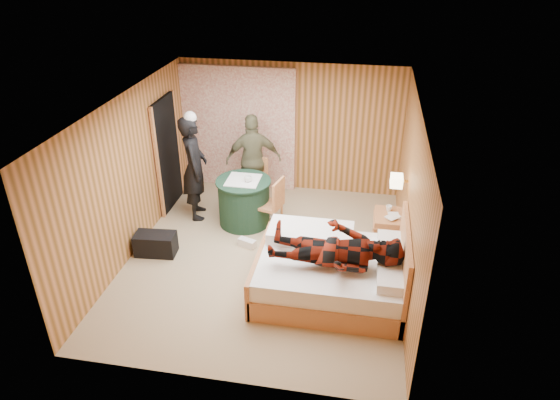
% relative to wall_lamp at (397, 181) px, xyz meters
% --- Properties ---
extents(floor, '(4.20, 5.00, 0.01)m').
position_rel_wall_lamp_xyz_m(floor, '(-1.92, -0.45, -1.30)').
color(floor, tan).
rests_on(floor, ground).
extents(ceiling, '(4.20, 5.00, 0.01)m').
position_rel_wall_lamp_xyz_m(ceiling, '(-1.92, -0.45, 1.20)').
color(ceiling, silver).
rests_on(ceiling, wall_back).
extents(wall_back, '(4.20, 0.02, 2.50)m').
position_rel_wall_lamp_xyz_m(wall_back, '(-1.92, 2.05, -0.05)').
color(wall_back, '#C37D4B').
rests_on(wall_back, floor).
extents(wall_left, '(0.02, 5.00, 2.50)m').
position_rel_wall_lamp_xyz_m(wall_left, '(-4.02, -0.45, -0.05)').
color(wall_left, '#C37D4B').
rests_on(wall_left, floor).
extents(wall_right, '(0.02, 5.00, 2.50)m').
position_rel_wall_lamp_xyz_m(wall_right, '(0.18, -0.45, -0.05)').
color(wall_right, '#C37D4B').
rests_on(wall_right, floor).
extents(curtain, '(2.20, 0.08, 2.40)m').
position_rel_wall_lamp_xyz_m(curtain, '(-2.92, 1.98, -0.10)').
color(curtain, white).
rests_on(curtain, floor).
extents(doorway, '(0.06, 0.90, 2.05)m').
position_rel_wall_lamp_xyz_m(doorway, '(-3.98, 0.95, -0.28)').
color(doorway, black).
rests_on(doorway, floor).
extents(wall_lamp, '(0.26, 0.24, 0.16)m').
position_rel_wall_lamp_xyz_m(wall_lamp, '(0.00, 0.00, 0.00)').
color(wall_lamp, gold).
rests_on(wall_lamp, wall_right).
extents(bed, '(2.08, 1.64, 1.13)m').
position_rel_wall_lamp_xyz_m(bed, '(-0.80, -1.09, -0.97)').
color(bed, '#E79D5F').
rests_on(bed, floor).
extents(nightstand, '(0.46, 0.62, 0.60)m').
position_rel_wall_lamp_xyz_m(nightstand, '(-0.04, 0.20, -0.99)').
color(nightstand, '#E79D5F').
rests_on(nightstand, floor).
extents(round_table, '(0.95, 0.95, 0.84)m').
position_rel_wall_lamp_xyz_m(round_table, '(-2.49, 0.54, -0.88)').
color(round_table, '#1B3B27').
rests_on(round_table, floor).
extents(chair_far, '(0.55, 0.55, 0.93)m').
position_rel_wall_lamp_xyz_m(chair_far, '(-2.46, 1.27, -0.76)').
color(chair_far, '#E79D5F').
rests_on(chair_far, floor).
extents(chair_near, '(0.52, 0.52, 0.96)m').
position_rel_wall_lamp_xyz_m(chair_near, '(-1.96, 0.40, -0.74)').
color(chair_near, '#E79D5F').
rests_on(chair_near, floor).
extents(duffel_bag, '(0.66, 0.39, 0.36)m').
position_rel_wall_lamp_xyz_m(duffel_bag, '(-3.65, -0.65, -1.12)').
color(duffel_bag, black).
rests_on(duffel_bag, floor).
extents(sneaker_left, '(0.26, 0.16, 0.11)m').
position_rel_wall_lamp_xyz_m(sneaker_left, '(-2.12, 0.60, -1.25)').
color(sneaker_left, white).
rests_on(sneaker_left, floor).
extents(sneaker_right, '(0.32, 0.21, 0.13)m').
position_rel_wall_lamp_xyz_m(sneaker_right, '(-2.27, -0.20, -1.23)').
color(sneaker_right, white).
rests_on(sneaker_right, floor).
extents(woman_standing, '(0.63, 0.79, 1.87)m').
position_rel_wall_lamp_xyz_m(woman_standing, '(-3.38, 0.65, -0.36)').
color(woman_standing, black).
rests_on(woman_standing, floor).
extents(man_at_table, '(1.09, 0.69, 1.72)m').
position_rel_wall_lamp_xyz_m(man_at_table, '(-2.49, 1.33, -0.44)').
color(man_at_table, brown).
rests_on(man_at_table, floor).
extents(man_on_bed, '(0.86, 0.67, 1.77)m').
position_rel_wall_lamp_xyz_m(man_on_bed, '(-0.77, -1.32, -0.31)').
color(man_on_bed, maroon).
rests_on(man_on_bed, bed).
extents(book_lower, '(0.20, 0.25, 0.02)m').
position_rel_wall_lamp_xyz_m(book_lower, '(-0.04, 0.15, -0.69)').
color(book_lower, white).
rests_on(book_lower, nightstand).
extents(book_upper, '(0.27, 0.27, 0.02)m').
position_rel_wall_lamp_xyz_m(book_upper, '(-0.04, 0.15, -0.67)').
color(book_upper, white).
rests_on(book_upper, nightstand).
extents(cup_nightstand, '(0.13, 0.13, 0.09)m').
position_rel_wall_lamp_xyz_m(cup_nightstand, '(-0.04, 0.33, -0.66)').
color(cup_nightstand, white).
rests_on(cup_nightstand, nightstand).
extents(cup_table, '(0.16, 0.16, 0.10)m').
position_rel_wall_lamp_xyz_m(cup_table, '(-2.39, 0.49, -0.41)').
color(cup_table, white).
rests_on(cup_table, round_table).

